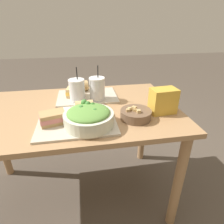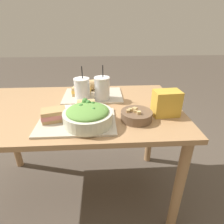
{
  "view_description": "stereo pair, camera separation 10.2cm",
  "coord_description": "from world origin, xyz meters",
  "px_view_note": "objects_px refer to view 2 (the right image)",
  "views": [
    {
      "loc": [
        0.08,
        -1.09,
        1.28
      ],
      "look_at": [
        0.24,
        -0.19,
        0.82
      ],
      "focal_mm": 30.0,
      "sensor_mm": 36.0,
      "label": 1
    },
    {
      "loc": [
        0.18,
        -1.1,
        1.28
      ],
      "look_at": [
        0.24,
        -0.19,
        0.82
      ],
      "focal_mm": 30.0,
      "sensor_mm": 36.0,
      "label": 2
    }
  ],
  "objects_px": {
    "sandwich_near": "(54,115)",
    "salad_bowl": "(88,115)",
    "baguette_near": "(87,106)",
    "chip_bag": "(166,103)",
    "drink_cup_dark": "(82,90)",
    "drink_cup_red": "(102,89)",
    "baguette_far": "(89,85)",
    "sandwich_far": "(82,91)",
    "soup_bowl": "(136,115)",
    "napkin_folded": "(73,108)"
  },
  "relations": [
    {
      "from": "salad_bowl",
      "to": "drink_cup_red",
      "type": "xyz_separation_m",
      "value": [
        0.08,
        0.33,
        0.02
      ]
    },
    {
      "from": "sandwich_near",
      "to": "soup_bowl",
      "type": "bearing_deg",
      "value": -15.27
    },
    {
      "from": "drink_cup_dark",
      "to": "napkin_folded",
      "type": "xyz_separation_m",
      "value": [
        -0.05,
        -0.11,
        -0.08
      ]
    },
    {
      "from": "chip_bag",
      "to": "napkin_folded",
      "type": "xyz_separation_m",
      "value": [
        -0.55,
        0.13,
        -0.07
      ]
    },
    {
      "from": "salad_bowl",
      "to": "napkin_folded",
      "type": "distance_m",
      "value": 0.25
    },
    {
      "from": "soup_bowl",
      "to": "baguette_far",
      "type": "relative_size",
      "value": 1.73
    },
    {
      "from": "sandwich_near",
      "to": "chip_bag",
      "type": "height_order",
      "value": "chip_bag"
    },
    {
      "from": "soup_bowl",
      "to": "drink_cup_red",
      "type": "relative_size",
      "value": 0.75
    },
    {
      "from": "baguette_near",
      "to": "salad_bowl",
      "type": "bearing_deg",
      "value": -177.39
    },
    {
      "from": "drink_cup_red",
      "to": "sandwich_far",
      "type": "bearing_deg",
      "value": 150.69
    },
    {
      "from": "napkin_folded",
      "to": "drink_cup_dark",
      "type": "bearing_deg",
      "value": 64.25
    },
    {
      "from": "chip_bag",
      "to": "napkin_folded",
      "type": "distance_m",
      "value": 0.57
    },
    {
      "from": "salad_bowl",
      "to": "drink_cup_dark",
      "type": "distance_m",
      "value": 0.34
    },
    {
      "from": "baguette_near",
      "to": "baguette_far",
      "type": "bearing_deg",
      "value": -3.22
    },
    {
      "from": "sandwich_near",
      "to": "sandwich_far",
      "type": "relative_size",
      "value": 1.12
    },
    {
      "from": "sandwich_near",
      "to": "salad_bowl",
      "type": "bearing_deg",
      "value": -28.64
    },
    {
      "from": "sandwich_far",
      "to": "chip_bag",
      "type": "relative_size",
      "value": 0.87
    },
    {
      "from": "drink_cup_dark",
      "to": "drink_cup_red",
      "type": "height_order",
      "value": "drink_cup_red"
    },
    {
      "from": "salad_bowl",
      "to": "baguette_near",
      "type": "distance_m",
      "value": 0.14
    },
    {
      "from": "soup_bowl",
      "to": "baguette_near",
      "type": "height_order",
      "value": "baguette_near"
    },
    {
      "from": "sandwich_near",
      "to": "sandwich_far",
      "type": "height_order",
      "value": "same"
    },
    {
      "from": "drink_cup_red",
      "to": "chip_bag",
      "type": "bearing_deg",
      "value": -33.12
    },
    {
      "from": "baguette_far",
      "to": "drink_cup_red",
      "type": "relative_size",
      "value": 0.43
    },
    {
      "from": "soup_bowl",
      "to": "chip_bag",
      "type": "xyz_separation_m",
      "value": [
        0.18,
        0.05,
        0.05
      ]
    },
    {
      "from": "sandwich_far",
      "to": "drink_cup_red",
      "type": "height_order",
      "value": "drink_cup_red"
    },
    {
      "from": "napkin_folded",
      "to": "soup_bowl",
      "type": "bearing_deg",
      "value": -25.52
    },
    {
      "from": "baguette_near",
      "to": "sandwich_far",
      "type": "distance_m",
      "value": 0.28
    },
    {
      "from": "sandwich_near",
      "to": "drink_cup_dark",
      "type": "xyz_separation_m",
      "value": [
        0.13,
        0.29,
        0.04
      ]
    },
    {
      "from": "baguette_near",
      "to": "chip_bag",
      "type": "distance_m",
      "value": 0.46
    },
    {
      "from": "sandwich_far",
      "to": "baguette_far",
      "type": "relative_size",
      "value": 1.35
    },
    {
      "from": "baguette_near",
      "to": "chip_bag",
      "type": "bearing_deg",
      "value": -99.06
    },
    {
      "from": "soup_bowl",
      "to": "drink_cup_red",
      "type": "height_order",
      "value": "drink_cup_red"
    },
    {
      "from": "salad_bowl",
      "to": "sandwich_far",
      "type": "relative_size",
      "value": 1.9
    },
    {
      "from": "baguette_near",
      "to": "chip_bag",
      "type": "xyz_separation_m",
      "value": [
        0.46,
        -0.04,
        0.02
      ]
    },
    {
      "from": "salad_bowl",
      "to": "drink_cup_dark",
      "type": "bearing_deg",
      "value": 99.43
    },
    {
      "from": "baguette_near",
      "to": "drink_cup_red",
      "type": "height_order",
      "value": "drink_cup_red"
    },
    {
      "from": "sandwich_near",
      "to": "baguette_far",
      "type": "xyz_separation_m",
      "value": [
        0.17,
        0.47,
        0.01
      ]
    },
    {
      "from": "sandwich_near",
      "to": "baguette_far",
      "type": "relative_size",
      "value": 1.51
    },
    {
      "from": "baguette_far",
      "to": "drink_cup_red",
      "type": "distance_m",
      "value": 0.21
    },
    {
      "from": "baguette_near",
      "to": "napkin_folded",
      "type": "distance_m",
      "value": 0.14
    },
    {
      "from": "salad_bowl",
      "to": "sandwich_near",
      "type": "height_order",
      "value": "salad_bowl"
    },
    {
      "from": "salad_bowl",
      "to": "baguette_far",
      "type": "distance_m",
      "value": 0.52
    },
    {
      "from": "soup_bowl",
      "to": "baguette_near",
      "type": "xyz_separation_m",
      "value": [
        -0.28,
        0.09,
        0.02
      ]
    },
    {
      "from": "soup_bowl",
      "to": "drink_cup_dark",
      "type": "distance_m",
      "value": 0.44
    },
    {
      "from": "baguette_near",
      "to": "drink_cup_red",
      "type": "bearing_deg",
      "value": -29.42
    },
    {
      "from": "salad_bowl",
      "to": "sandwich_far",
      "type": "bearing_deg",
      "value": 99.33
    },
    {
      "from": "salad_bowl",
      "to": "soup_bowl",
      "type": "bearing_deg",
      "value": 8.93
    },
    {
      "from": "soup_bowl",
      "to": "drink_cup_dark",
      "type": "height_order",
      "value": "drink_cup_dark"
    },
    {
      "from": "baguette_far",
      "to": "chip_bag",
      "type": "bearing_deg",
      "value": -142.29
    },
    {
      "from": "salad_bowl",
      "to": "soup_bowl",
      "type": "relative_size",
      "value": 1.49
    }
  ]
}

